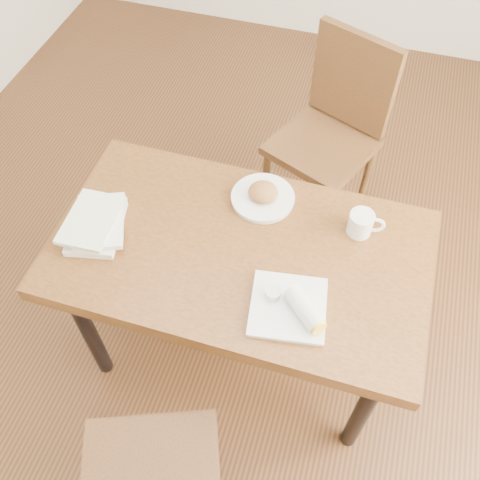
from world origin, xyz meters
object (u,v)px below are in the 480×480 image
(plate_scone, at_px, (263,196))
(coffee_mug, at_px, (362,223))
(book_stack, at_px, (96,224))
(chair_far, at_px, (334,124))
(plate_burrito, at_px, (293,307))
(table, at_px, (240,263))

(plate_scone, distance_m, coffee_mug, 0.36)
(coffee_mug, distance_m, book_stack, 0.90)
(chair_far, height_order, plate_burrito, chair_far)
(coffee_mug, bearing_deg, table, -152.82)
(chair_far, distance_m, plate_scone, 0.76)
(plate_scone, xyz_separation_m, book_stack, (-0.51, -0.29, 0.01))
(chair_far, xyz_separation_m, coffee_mug, (0.20, -0.75, 0.25))
(chair_far, bearing_deg, plate_burrito, -87.13)
(coffee_mug, relative_size, book_stack, 0.44)
(table, distance_m, coffee_mug, 0.44)
(plate_scone, distance_m, book_stack, 0.59)
(plate_scone, bearing_deg, book_stack, -149.99)
(book_stack, bearing_deg, chair_far, 56.63)
(table, xyz_separation_m, plate_burrito, (0.22, -0.18, 0.11))
(book_stack, bearing_deg, plate_scone, 30.01)
(table, height_order, book_stack, book_stack)
(chair_far, relative_size, plate_scone, 4.18)
(coffee_mug, xyz_separation_m, book_stack, (-0.86, -0.25, -0.01))
(chair_far, relative_size, coffee_mug, 7.56)
(chair_far, xyz_separation_m, book_stack, (-0.66, -1.00, 0.23))
(table, bearing_deg, coffee_mug, 27.18)
(book_stack, bearing_deg, table, 7.28)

